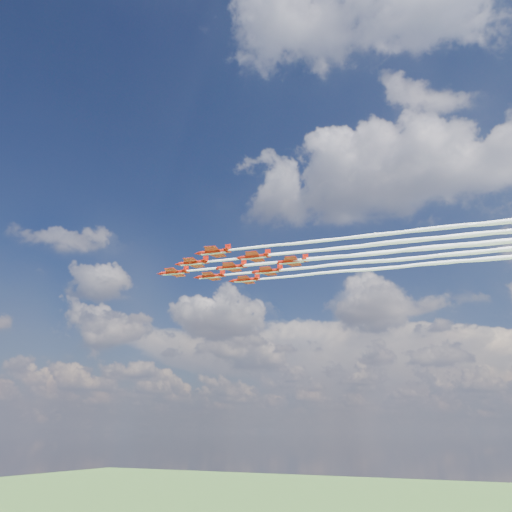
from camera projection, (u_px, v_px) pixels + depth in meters
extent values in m
cylinder|color=red|center=(174.00, 272.00, 150.44)|extent=(7.74, 2.29, 1.05)
cone|color=red|center=(159.00, 274.00, 151.74)|extent=(2.06, 1.35, 1.05)
cone|color=red|center=(187.00, 271.00, 149.22)|extent=(1.58, 1.18, 0.96)
ellipsoid|color=black|center=(168.00, 272.00, 151.10)|extent=(2.11, 1.19, 0.69)
cube|color=red|center=(175.00, 272.00, 150.29)|extent=(4.47, 9.21, 0.13)
cube|color=red|center=(185.00, 271.00, 149.40)|extent=(1.89, 3.63, 0.12)
cube|color=red|center=(186.00, 269.00, 149.63)|extent=(1.54, 0.38, 1.73)
cube|color=silver|center=(174.00, 274.00, 150.28)|extent=(7.24, 2.02, 0.12)
cylinder|color=red|center=(193.00, 263.00, 141.82)|extent=(7.74, 2.29, 1.05)
cone|color=red|center=(177.00, 264.00, 143.12)|extent=(2.06, 1.35, 1.05)
cone|color=red|center=(207.00, 261.00, 140.60)|extent=(1.58, 1.18, 0.96)
ellipsoid|color=black|center=(186.00, 262.00, 142.49)|extent=(2.11, 1.19, 0.69)
cube|color=red|center=(194.00, 263.00, 141.68)|extent=(4.47, 9.21, 0.13)
cube|color=red|center=(205.00, 262.00, 140.78)|extent=(1.89, 3.63, 0.12)
cube|color=red|center=(206.00, 259.00, 141.02)|extent=(1.54, 0.38, 1.73)
cube|color=silver|center=(192.00, 264.00, 141.66)|extent=(7.24, 2.02, 0.12)
cylinder|color=red|center=(210.00, 276.00, 154.11)|extent=(7.74, 2.29, 1.05)
cone|color=red|center=(196.00, 278.00, 155.41)|extent=(2.06, 1.35, 1.05)
cone|color=red|center=(224.00, 275.00, 152.89)|extent=(1.58, 1.18, 0.96)
ellipsoid|color=black|center=(205.00, 275.00, 154.78)|extent=(2.11, 1.19, 0.69)
cube|color=red|center=(212.00, 276.00, 153.97)|extent=(4.47, 9.21, 0.13)
cube|color=red|center=(222.00, 275.00, 153.07)|extent=(1.89, 3.63, 0.12)
cube|color=red|center=(223.00, 272.00, 153.31)|extent=(1.54, 0.38, 1.73)
cube|color=silver|center=(210.00, 278.00, 153.96)|extent=(7.24, 2.02, 0.12)
cylinder|color=red|center=(214.00, 252.00, 133.21)|extent=(7.74, 2.29, 1.05)
cone|color=red|center=(197.00, 254.00, 134.51)|extent=(2.06, 1.35, 1.05)
cone|color=red|center=(230.00, 250.00, 131.98)|extent=(1.58, 1.18, 0.96)
ellipsoid|color=black|center=(207.00, 251.00, 133.87)|extent=(2.11, 1.19, 0.69)
cube|color=red|center=(215.00, 252.00, 133.06)|extent=(4.47, 9.21, 0.13)
cube|color=red|center=(227.00, 250.00, 132.17)|extent=(1.89, 3.63, 0.12)
cube|color=red|center=(228.00, 247.00, 132.40)|extent=(1.54, 0.38, 1.73)
cube|color=silver|center=(214.00, 254.00, 133.05)|extent=(7.24, 2.02, 0.12)
cylinder|color=red|center=(231.00, 267.00, 145.50)|extent=(7.74, 2.29, 1.05)
cone|color=red|center=(215.00, 269.00, 146.80)|extent=(2.06, 1.35, 1.05)
cone|color=red|center=(245.00, 266.00, 144.28)|extent=(1.58, 1.18, 0.96)
ellipsoid|color=black|center=(225.00, 266.00, 146.16)|extent=(2.11, 1.19, 0.69)
cube|color=red|center=(232.00, 267.00, 145.35)|extent=(4.47, 9.21, 0.13)
cube|color=red|center=(243.00, 266.00, 144.46)|extent=(1.89, 3.63, 0.12)
cube|color=red|center=(244.00, 263.00, 144.69)|extent=(1.54, 0.38, 1.73)
cube|color=silver|center=(231.00, 269.00, 145.34)|extent=(7.24, 2.02, 0.12)
cylinder|color=red|center=(245.00, 280.00, 157.79)|extent=(7.74, 2.29, 1.05)
cone|color=red|center=(231.00, 281.00, 159.09)|extent=(2.06, 1.35, 1.05)
cone|color=red|center=(259.00, 279.00, 156.57)|extent=(1.58, 1.18, 0.96)
ellipsoid|color=black|center=(239.00, 279.00, 158.45)|extent=(2.11, 1.19, 0.69)
cube|color=red|center=(246.00, 280.00, 157.64)|extent=(4.47, 9.21, 0.13)
cube|color=red|center=(257.00, 279.00, 156.75)|extent=(1.89, 3.63, 0.12)
cube|color=red|center=(257.00, 276.00, 156.99)|extent=(1.54, 0.38, 1.73)
cube|color=silver|center=(245.00, 281.00, 157.63)|extent=(7.24, 2.02, 0.12)
cylinder|color=red|center=(254.00, 257.00, 136.88)|extent=(7.74, 2.29, 1.05)
cone|color=red|center=(237.00, 258.00, 138.18)|extent=(2.06, 1.35, 1.05)
cone|color=red|center=(270.00, 255.00, 135.66)|extent=(1.58, 1.18, 0.96)
ellipsoid|color=black|center=(247.00, 256.00, 137.55)|extent=(2.11, 1.19, 0.69)
cube|color=red|center=(255.00, 257.00, 136.74)|extent=(4.47, 9.21, 0.13)
cube|color=red|center=(267.00, 255.00, 135.84)|extent=(1.89, 3.63, 0.12)
cube|color=red|center=(268.00, 252.00, 136.08)|extent=(1.54, 0.38, 1.73)
cube|color=silver|center=(254.00, 258.00, 136.72)|extent=(7.24, 2.02, 0.12)
cylinder|color=red|center=(267.00, 271.00, 149.17)|extent=(7.74, 2.29, 1.05)
cone|color=red|center=(252.00, 273.00, 150.47)|extent=(2.06, 1.35, 1.05)
cone|color=red|center=(282.00, 270.00, 147.95)|extent=(1.58, 1.18, 0.96)
ellipsoid|color=black|center=(261.00, 270.00, 149.84)|extent=(2.11, 1.19, 0.69)
cube|color=red|center=(268.00, 271.00, 149.03)|extent=(4.47, 9.21, 0.13)
cube|color=red|center=(279.00, 270.00, 148.13)|extent=(1.89, 3.63, 0.12)
cube|color=red|center=(280.00, 267.00, 148.37)|extent=(1.54, 0.38, 1.73)
cube|color=silver|center=(267.00, 273.00, 149.01)|extent=(7.24, 2.02, 0.12)
cylinder|color=red|center=(292.00, 261.00, 140.56)|extent=(7.74, 2.29, 1.05)
cone|color=red|center=(275.00, 263.00, 141.86)|extent=(2.06, 1.35, 1.05)
cone|color=red|center=(307.00, 260.00, 139.34)|extent=(1.58, 1.18, 0.96)
ellipsoid|color=black|center=(285.00, 260.00, 141.22)|extent=(2.11, 1.19, 0.69)
cube|color=red|center=(293.00, 261.00, 140.41)|extent=(4.47, 9.21, 0.13)
cube|color=red|center=(305.00, 260.00, 139.52)|extent=(1.89, 3.63, 0.12)
cube|color=red|center=(306.00, 257.00, 139.75)|extent=(1.54, 0.38, 1.73)
cube|color=silver|center=(292.00, 263.00, 140.40)|extent=(7.24, 2.02, 0.12)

